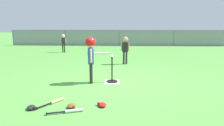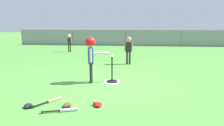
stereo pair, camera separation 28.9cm
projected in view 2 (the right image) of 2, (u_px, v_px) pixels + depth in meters
name	position (u px, v px, depth m)	size (l,w,h in m)	color
ground_plane	(116.00, 83.00, 5.71)	(60.00, 60.00, 0.00)	#51933D
home_plate	(112.00, 82.00, 5.80)	(0.44, 0.44, 0.01)	white
batting_tee	(112.00, 78.00, 5.78)	(0.32, 0.32, 0.71)	black
baseball_on_tee	(112.00, 56.00, 5.66)	(0.07, 0.07, 0.07)	white
batter_child	(91.00, 50.00, 5.57)	(0.65, 0.36, 1.28)	#262626
fielder_deep_left	(69.00, 41.00, 11.63)	(0.28, 0.20, 1.03)	#262626
fielder_near_right	(129.00, 47.00, 8.15)	(0.33, 0.22, 1.12)	#262626
spare_bat_silver	(65.00, 110.00, 3.85)	(0.66, 0.25, 0.06)	silver
spare_bat_wood	(52.00, 100.00, 4.33)	(0.42, 0.58, 0.06)	#DBB266
glove_by_plate	(98.00, 104.00, 4.10)	(0.22, 0.25, 0.07)	#B21919
glove_near_bats	(28.00, 106.00, 4.04)	(0.22, 0.26, 0.07)	black
glove_tossed_aside	(67.00, 105.00, 4.08)	(0.18, 0.23, 0.07)	brown
outfield_fence	(126.00, 37.00, 14.93)	(16.06, 0.06, 1.15)	slate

